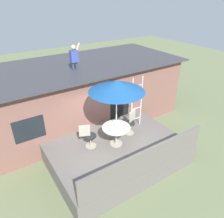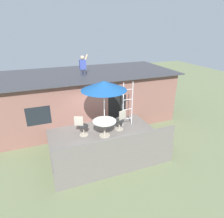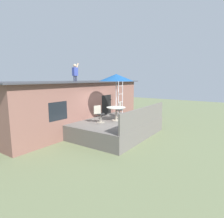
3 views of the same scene
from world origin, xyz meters
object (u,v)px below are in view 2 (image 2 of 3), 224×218
Objects in this scene: patio_chair_left at (82,126)px; patio_table at (104,124)px; patio_chair_right at (120,120)px; person_figure at (83,64)px; step_ladder at (128,104)px; patio_umbrella at (104,86)px.

patio_table is at bearing -0.00° from patio_chair_left.
person_figure is at bearing -87.50° from patio_chair_right.
step_ladder is at bearing 22.95° from patio_table.
patio_umbrella is at bearing -0.00° from patio_chair_left.
patio_chair_right is at bearing 22.08° from patio_chair_left.
step_ladder reaches higher than patio_chair_right.
patio_table is 0.94× the size of person_figure.
patio_chair_right is at bearing -67.34° from person_figure.
step_ladder is 0.84m from patio_chair_right.
patio_table is 0.98m from patio_chair_right.
patio_table is at bearing 0.00° from patio_chair_right.
patio_chair_right is (0.91, 0.34, -1.89)m from patio_umbrella.
patio_chair_right is at bearing 20.17° from patio_table.
patio_umbrella is at bearing 0.00° from patio_chair_right.
patio_table is at bearing 108.82° from patio_umbrella.
patio_chair_right is (1.07, -2.56, -2.28)m from person_figure.
step_ladder is at bearing -56.13° from person_figure.
person_figure is 1.21× the size of patio_chair_right.
step_ladder is (1.39, 0.59, 0.51)m from patio_table.
patio_umbrella is 2.29× the size of person_figure.
person_figure reaches higher than patio_table.
step_ladder is 2.39× the size of patio_chair_right.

